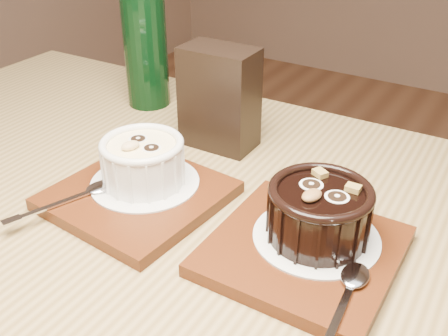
% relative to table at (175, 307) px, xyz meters
% --- Properties ---
extents(table, '(1.21, 0.82, 0.75)m').
position_rel_table_xyz_m(table, '(0.00, 0.00, 0.00)').
color(table, brown).
rests_on(table, ground).
extents(tray_left, '(0.19, 0.19, 0.01)m').
position_rel_table_xyz_m(tray_left, '(-0.08, 0.05, 0.10)').
color(tray_left, '#52230D').
rests_on(tray_left, table).
extents(doily_left, '(0.13, 0.13, 0.00)m').
position_rel_table_xyz_m(doily_left, '(-0.08, 0.06, 0.11)').
color(doily_left, white).
rests_on(doily_left, tray_left).
extents(ramekin_white, '(0.10, 0.10, 0.06)m').
position_rel_table_xyz_m(ramekin_white, '(-0.08, 0.06, 0.14)').
color(ramekin_white, white).
rests_on(ramekin_white, doily_left).
extents(spoon_left, '(0.07, 0.13, 0.01)m').
position_rel_table_xyz_m(spoon_left, '(-0.13, -0.01, 0.11)').
color(spoon_left, silver).
rests_on(spoon_left, tray_left).
extents(tray_right, '(0.18, 0.18, 0.01)m').
position_rel_table_xyz_m(tray_right, '(0.13, 0.05, 0.10)').
color(tray_right, '#52230D').
rests_on(tray_right, table).
extents(doily_right, '(0.13, 0.13, 0.00)m').
position_rel_table_xyz_m(doily_right, '(0.13, 0.07, 0.11)').
color(doily_right, white).
rests_on(doily_right, tray_right).
extents(ramekin_dark, '(0.10, 0.10, 0.06)m').
position_rel_table_xyz_m(ramekin_dark, '(0.13, 0.07, 0.14)').
color(ramekin_dark, black).
rests_on(ramekin_dark, doily_right).
extents(spoon_right, '(0.04, 0.14, 0.01)m').
position_rel_table_xyz_m(spoon_right, '(0.19, 0.00, 0.11)').
color(spoon_right, silver).
rests_on(spoon_right, tray_right).
extents(condiment_stand, '(0.10, 0.06, 0.14)m').
position_rel_table_xyz_m(condiment_stand, '(-0.08, 0.22, 0.16)').
color(condiment_stand, black).
rests_on(condiment_stand, table).
extents(green_bottle, '(0.07, 0.07, 0.26)m').
position_rel_table_xyz_m(green_bottle, '(-0.25, 0.28, 0.19)').
color(green_bottle, black).
rests_on(green_bottle, table).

